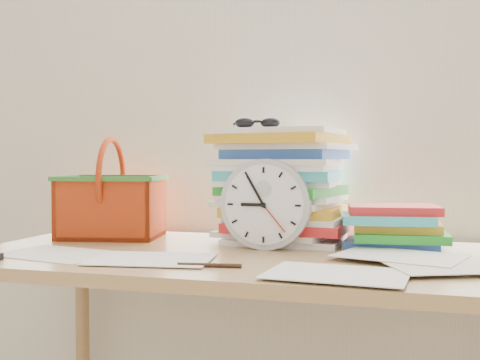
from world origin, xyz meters
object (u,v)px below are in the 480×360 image
(desk, at_px, (248,283))
(basket, at_px, (112,188))
(clock, at_px, (266,204))
(book_stack, at_px, (393,227))
(paper_stack, at_px, (283,186))

(desk, height_order, basket, basket)
(clock, xyz_separation_m, book_stack, (0.32, 0.11, -0.06))
(paper_stack, distance_m, basket, 0.51)
(desk, relative_size, clock, 6.00)
(paper_stack, bearing_deg, desk, -99.87)
(book_stack, relative_size, basket, 0.90)
(clock, relative_size, basket, 0.80)
(desk, height_order, book_stack, book_stack)
(book_stack, bearing_deg, basket, -179.17)
(basket, bearing_deg, book_stack, -10.30)
(clock, height_order, book_stack, clock)
(desk, xyz_separation_m, basket, (-0.47, 0.17, 0.22))
(desk, bearing_deg, clock, 70.08)
(desk, height_order, paper_stack, paper_stack)
(clock, height_order, basket, basket)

